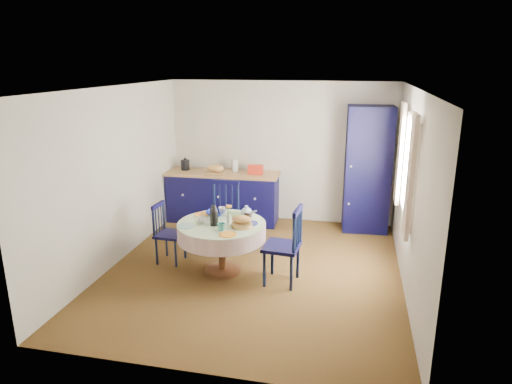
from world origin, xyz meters
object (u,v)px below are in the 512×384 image
Objects in this scene: mug_a at (202,220)px; chair_left at (168,232)px; mug_d at (222,210)px; kitchen_counter at (223,196)px; mug_c at (248,215)px; cobalt_bowl at (216,213)px; dining_table at (222,231)px; mug_b at (221,227)px; chair_right at (285,245)px; pantry_cabinet at (367,170)px; chair_far at (224,215)px.

chair_left is at bearing 158.16° from mug_a.
mug_a is 0.47m from mug_d.
mug_a is (0.33, -2.11, 0.30)m from kitchen_counter.
mug_c is 0.48m from cobalt_bowl.
dining_table is at bearing -75.46° from kitchen_counter.
mug_b is at bearing -33.54° from mug_a.
chair_right is at bearing -57.51° from kitchen_counter.
mug_a is 0.65m from mug_c.
kitchen_counter is at bearing 178.24° from pantry_cabinet.
mug_a is at bearing -82.78° from kitchen_counter.
chair_far reaches higher than mug_b.
chair_far is at bearing -126.39° from chair_right.
chair_far is at bearing 131.10° from mug_c.
mug_d reaches higher than cobalt_bowl.
mug_b is 0.69m from mug_d.
mug_b is (0.95, -0.47, 0.33)m from chair_left.
kitchen_counter is 1.23m from chair_far.
dining_table reaches higher than chair_left.
mug_c is (0.23, 0.54, -0.01)m from mug_b.
dining_table is 1.37× the size of chair_left.
mug_a is 1.08× the size of mug_b.
kitchen_counter is 2.34× the size of chair_left.
pantry_cabinet reaches higher than chair_left.
chair_far is at bearing 87.99° from mug_a.
pantry_cabinet reaches higher than chair_far.
chair_far is 0.62m from cobalt_bowl.
cobalt_bowl is at bearing -78.36° from kitchen_counter.
pantry_cabinet reaches higher than mug_a.
chair_right reaches higher than dining_table.
pantry_cabinet is 2.71m from mug_d.
mug_d is at bearing -111.80° from chair_right.
kitchen_counter is 1.83m from cobalt_bowl.
mug_c is at bearing -83.13° from chair_left.
chair_far is at bearing -153.41° from pantry_cabinet.
chair_right is 9.20× the size of mug_c.
mug_a is at bearing -95.07° from chair_far.
mug_c is (0.56, 0.32, -0.00)m from mug_a.
mug_c is at bearing -51.96° from chair_far.
pantry_cabinet reaches higher than kitchen_counter.
chair_right reaches higher than mug_c.
mug_d is (-2.04, -1.76, -0.30)m from pantry_cabinet.
chair_far is 3.92× the size of cobalt_bowl.
mug_d is (-0.41, 0.12, 0.00)m from mug_c.
chair_right is (-1.04, -2.27, -0.53)m from pantry_cabinet.
chair_right reaches higher than mug_a.
chair_left is 0.85m from mug_d.
kitchen_counter is 2.62m from chair_right.
mug_b reaches higher than cobalt_bowl.
mug_d is at bearing -75.57° from kitchen_counter.
kitchen_counter is 1.72× the size of dining_table.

